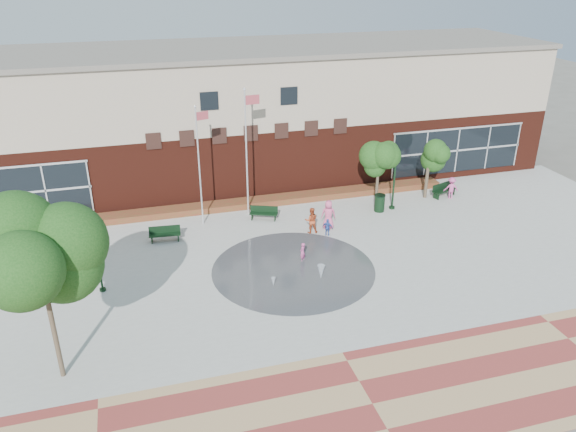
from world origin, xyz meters
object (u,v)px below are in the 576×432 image
object	(u,v)px
bench_left	(165,237)
child_splash	(302,252)
tree_big_left	(39,262)
flagpole_right	(247,146)
flagpole_left	(199,161)
trash_can	(380,203)

from	to	relation	value
bench_left	child_splash	bearing A→B (deg)	-27.06
tree_big_left	flagpole_right	bearing A→B (deg)	51.52
flagpole_left	tree_big_left	world-z (taller)	flagpole_left
trash_can	bench_left	bearing A→B (deg)	-177.99
flagpole_left	flagpole_right	world-z (taller)	flagpole_right
trash_can	tree_big_left	bearing A→B (deg)	-149.16
tree_big_left	child_splash	xyz separation A→B (m)	(11.53, 6.04, -4.47)
flagpole_left	flagpole_right	bearing A→B (deg)	-5.72
flagpole_left	child_splash	distance (m)	8.20
trash_can	flagpole_left	bearing A→B (deg)	173.68
trash_can	child_splash	xyz separation A→B (m)	(-6.60, -4.79, -0.04)
trash_can	tree_big_left	distance (m)	21.57
flagpole_left	bench_left	size ratio (longest dim) A/B	4.05
tree_big_left	child_splash	world-z (taller)	tree_big_left
tree_big_left	trash_can	bearing A→B (deg)	30.84
trash_can	flagpole_right	bearing A→B (deg)	166.62
flagpole_left	child_splash	xyz separation A→B (m)	(4.36, -6.00, -3.50)
flagpole_right	child_splash	bearing A→B (deg)	-84.17
trash_can	tree_big_left	world-z (taller)	tree_big_left
child_splash	tree_big_left	bearing A→B (deg)	-14.60
flagpole_left	trash_can	world-z (taller)	flagpole_left
flagpole_left	bench_left	xyz separation A→B (m)	(-2.43, -1.68, -3.74)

